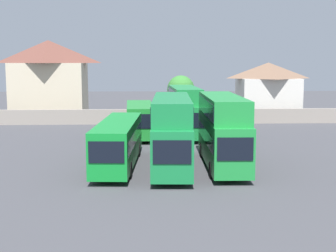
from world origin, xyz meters
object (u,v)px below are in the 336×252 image
(bus_3, at_px, (223,127))
(tree_left_of_lot, at_px, (181,89))
(bus_1, at_px, (118,141))
(bus_2, at_px, (172,128))
(bus_5, at_px, (185,109))
(house_terrace_left, at_px, (49,79))
(house_terrace_centre, at_px, (268,90))
(bus_4, at_px, (140,118))

(bus_3, distance_m, tree_left_of_lot, 26.34)
(bus_1, relative_size, bus_2, 0.99)
(bus_5, bearing_deg, house_terrace_left, -135.46)
(house_terrace_centre, distance_m, tree_left_of_lot, 12.06)
(house_terrace_centre, bearing_deg, bus_5, -129.94)
(bus_4, distance_m, tree_left_of_lot, 13.46)
(bus_1, height_order, house_terrace_centre, house_terrace_centre)
(bus_4, distance_m, bus_5, 4.65)
(house_terrace_centre, bearing_deg, house_terrace_left, 177.20)
(bus_3, bearing_deg, bus_5, -172.33)
(bus_5, relative_size, house_terrace_left, 1.02)
(bus_1, distance_m, bus_3, 7.55)
(bus_5, bearing_deg, bus_3, 4.61)
(bus_4, bearing_deg, house_terrace_left, -145.28)
(bus_3, bearing_deg, house_terrace_centre, 161.03)
(bus_1, distance_m, house_terrace_centre, 33.86)
(bus_4, height_order, tree_left_of_lot, tree_left_of_lot)
(house_terrace_centre, relative_size, tree_left_of_lot, 1.37)
(bus_5, xyz_separation_m, house_terrace_centre, (12.26, 14.64, 0.98))
(house_terrace_left, relative_size, house_terrace_centre, 1.30)
(bus_4, bearing_deg, bus_5, 90.47)
(bus_4, height_order, house_terrace_centre, house_terrace_centre)
(house_terrace_left, bearing_deg, bus_3, -58.78)
(tree_left_of_lot, bearing_deg, bus_4, -112.26)
(bus_5, relative_size, tree_left_of_lot, 1.81)
(tree_left_of_lot, bearing_deg, bus_5, -92.24)
(bus_2, height_order, tree_left_of_lot, tree_left_of_lot)
(house_terrace_left, xyz_separation_m, tree_left_of_lot, (17.25, -3.98, -1.20))
(house_terrace_left, bearing_deg, bus_5, -43.75)
(bus_4, xyz_separation_m, bus_5, (4.56, 0.21, 0.91))
(bus_2, xyz_separation_m, bus_4, (-2.47, 14.25, -0.95))
(bus_3, xyz_separation_m, house_terrace_centre, (10.68, 28.85, 0.92))
(bus_3, xyz_separation_m, bus_4, (-6.13, 14.00, -0.98))
(bus_5, bearing_deg, bus_4, -89.06)
(bus_1, relative_size, bus_3, 1.07)
(bus_4, xyz_separation_m, house_terrace_centre, (16.81, 14.85, 1.89))
(bus_4, distance_m, house_terrace_left, 20.63)
(bus_1, distance_m, bus_4, 13.73)
(bus_1, xyz_separation_m, bus_4, (1.35, 13.66, 0.01))
(bus_1, height_order, bus_4, bus_4)
(bus_1, relative_size, tree_left_of_lot, 2.07)
(bus_1, xyz_separation_m, bus_3, (7.48, -0.34, 0.98))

